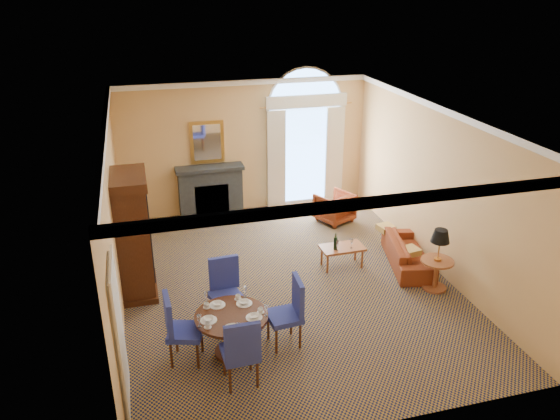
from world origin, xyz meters
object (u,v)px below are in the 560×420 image
object	(u,v)px
armoire	(133,237)
sofa	(408,252)
coffee_table	(342,248)
side_table	(438,253)
armchair	(334,207)
dining_table	(232,324)

from	to	relation	value
armoire	sofa	bearing A→B (deg)	-4.42
coffee_table	side_table	world-z (taller)	side_table
armchair	side_table	world-z (taller)	side_table
armoire	side_table	xyz separation A→B (m)	(5.32, -1.39, -0.34)
armoire	side_table	bearing A→B (deg)	-14.63
coffee_table	side_table	size ratio (longest dim) A/B	0.74
sofa	armchair	size ratio (longest dim) A/B	2.36
dining_table	sofa	bearing A→B (deg)	25.57
armoire	coffee_table	xyz separation A→B (m)	(3.95, -0.15, -0.68)
dining_table	side_table	bearing A→B (deg)	12.74
armoire	coffee_table	distance (m)	4.01
dining_table	coffee_table	xyz separation A→B (m)	(2.61, 2.14, -0.12)
armoire	armchair	size ratio (longest dim) A/B	2.95
sofa	side_table	xyz separation A→B (m)	(0.05, -0.98, 0.49)
dining_table	coffee_table	bearing A→B (deg)	39.39
sofa	armchair	bearing A→B (deg)	29.46
side_table	armoire	bearing A→B (deg)	165.37
coffee_table	dining_table	bearing A→B (deg)	-141.97
armoire	side_table	world-z (taller)	armoire
dining_table	side_table	world-z (taller)	side_table
dining_table	side_table	xyz separation A→B (m)	(3.98, 0.90, 0.22)
dining_table	sofa	size ratio (longest dim) A/B	0.61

